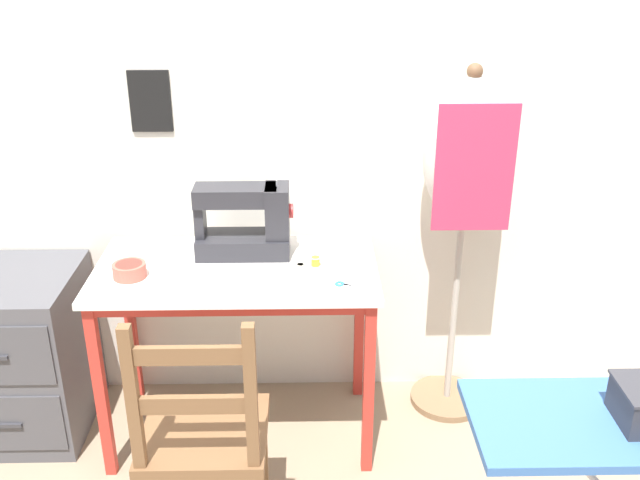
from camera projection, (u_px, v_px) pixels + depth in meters
name	position (u px, v px, depth m)	size (l,w,h in m)	color
ground_plane	(239.00, 477.00, 2.74)	(14.00, 14.00, 0.00)	gray
wall_back	(238.00, 111.00, 2.81)	(10.00, 0.06, 2.55)	silver
sewing_table	(237.00, 291.00, 2.72)	(1.07, 0.57, 0.76)	silver
sewing_machine	(248.00, 223.00, 2.75)	(0.38, 0.17, 0.30)	#28282D
fabric_bowl	(129.00, 270.00, 2.61)	(0.12, 0.12, 0.05)	#B25647
scissors	(347.00, 285.00, 2.55)	(0.13, 0.09, 0.01)	silver
thread_spool_near_machine	(300.00, 268.00, 2.65)	(0.03, 0.03, 0.03)	silver
thread_spool_mid_table	(316.00, 262.00, 2.69)	(0.04, 0.04, 0.04)	yellow
wooden_chair	(204.00, 439.00, 2.27)	(0.40, 0.38, 0.94)	brown
filing_cabinet	(27.00, 353.00, 2.90)	(0.45, 0.53, 0.69)	#4C4C51
dress_form	(467.00, 169.00, 2.74)	(0.35, 0.32, 1.49)	#846647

